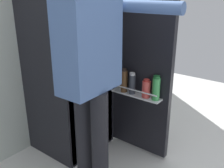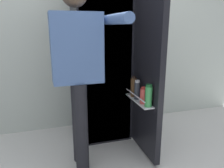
{
  "view_description": "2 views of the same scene",
  "coord_description": "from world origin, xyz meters",
  "views": [
    {
      "loc": [
        -1.51,
        -1.14,
        1.45
      ],
      "look_at": [
        -0.09,
        -0.04,
        0.79
      ],
      "focal_mm": 41.14,
      "sensor_mm": 36.0,
      "label": 1
    },
    {
      "loc": [
        -0.6,
        -1.88,
        1.29
      ],
      "look_at": [
        -0.03,
        -0.02,
        0.77
      ],
      "focal_mm": 34.43,
      "sensor_mm": 36.0,
      "label": 2
    }
  ],
  "objects": [
    {
      "name": "refrigerator",
      "position": [
        0.03,
        0.48,
        0.89
      ],
      "size": [
        0.65,
        1.15,
        1.79
      ],
      "color": "black",
      "rests_on": "ground_plane"
    },
    {
      "name": "person",
      "position": [
        -0.34,
        -0.05,
        0.99
      ],
      "size": [
        0.54,
        0.73,
        1.65
      ],
      "color": "black",
      "rests_on": "ground_plane"
    },
    {
      "name": "kitchen_wall",
      "position": [
        0.0,
        0.88,
        1.32
      ],
      "size": [
        4.4,
        0.1,
        2.64
      ],
      "primitive_type": "cube",
      "color": "beige",
      "rests_on": "ground_plane"
    },
    {
      "name": "ground_plane",
      "position": [
        0.0,
        0.0,
        0.0
      ],
      "size": [
        5.49,
        5.49,
        0.0
      ],
      "primitive_type": "plane",
      "color": "silver"
    }
  ]
}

